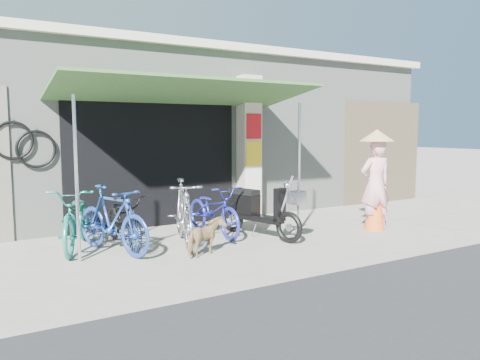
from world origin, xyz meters
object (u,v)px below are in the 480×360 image
moped (257,210)px  nun (376,181)px  bike_silver (184,212)px  bike_teal (77,218)px  street_dog (206,237)px  bike_blue (113,220)px  bike_black (124,219)px  bike_navy (214,210)px

moped → nun: nun is taller
moped → bike_silver: bearing=157.8°
bike_teal → street_dog: 2.12m
bike_blue → street_dog: bearing=-58.1°
street_dog → bike_black: bearing=11.2°
moped → nun: 2.36m
bike_silver → nun: (3.58, -0.73, 0.39)m
nun → bike_teal: bearing=-2.9°
bike_black → nun: 4.61m
bike_blue → nun: nun is taller
bike_blue → bike_silver: (1.14, -0.07, 0.02)m
moped → bike_teal: bearing=148.9°
nun → bike_navy: bearing=-10.5°
street_dog → nun: size_ratio=0.36×
street_dog → moped: size_ratio=0.37×
bike_silver → bike_navy: (0.76, 0.41, -0.09)m
bike_blue → bike_black: 0.43m
bike_teal → bike_navy: bike_teal is taller
bike_black → street_dog: 1.50m
bike_teal → bike_blue: 0.68m
bike_black → moped: (2.21, -0.51, 0.04)m
bike_navy → street_dog: size_ratio=2.56×
bike_blue → street_dog: 1.46m
moped → nun: size_ratio=0.95×
bike_black → street_dog: (0.88, -1.20, -0.15)m
bike_silver → nun: nun is taller
bike_blue → moped: bearing=-25.2°
bike_teal → bike_black: bearing=3.8°
bike_silver → moped: bearing=10.9°
bike_blue → bike_black: (0.27, 0.32, -0.08)m
bike_blue → bike_silver: size_ratio=0.96×
bike_black → bike_navy: bike_navy is taller
bike_blue → moped: moped is taller
bike_silver → street_dog: bike_silver is taller
bike_silver → moped: 1.35m
bike_teal → bike_silver: size_ratio=1.06×
bike_navy → nun: size_ratio=0.91×
bike_navy → bike_teal: bearing=171.8°
street_dog → moped: moped is taller
bike_navy → nun: 3.08m
bike_navy → street_dog: (-0.74, -1.22, -0.17)m
bike_silver → moped: (1.34, -0.12, -0.06)m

